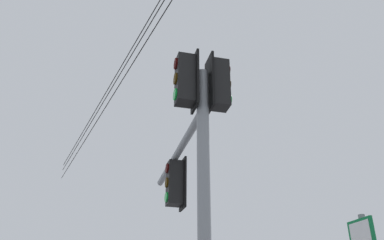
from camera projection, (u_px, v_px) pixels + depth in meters
signal_mast_assembly at (194, 167)px, 6.92m from camera, size 2.71×3.57×6.24m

